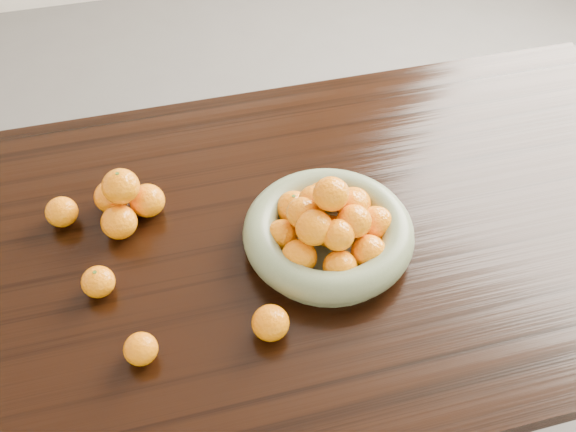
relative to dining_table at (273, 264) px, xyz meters
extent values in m
plane|color=#53514F|center=(0.00, 0.00, -0.66)|extent=(5.00, 5.00, 0.00)
cube|color=black|center=(0.00, 0.00, 0.07)|extent=(2.00, 1.00, 0.04)
cube|color=black|center=(0.93, 0.43, -0.31)|extent=(0.08, 0.08, 0.71)
cylinder|color=#737E5C|center=(0.11, -0.05, 0.10)|extent=(0.31, 0.31, 0.02)
torus|color=#737E5C|center=(0.11, -0.05, 0.13)|extent=(0.34, 0.34, 0.07)
ellipsoid|color=orange|center=(0.20, -0.06, 0.14)|extent=(0.07, 0.07, 0.07)
ellipsoid|color=orange|center=(0.18, 0.01, 0.14)|extent=(0.07, 0.07, 0.07)
ellipsoid|color=orange|center=(0.12, 0.05, 0.13)|extent=(0.06, 0.06, 0.06)
ellipsoid|color=orange|center=(0.05, 0.03, 0.14)|extent=(0.07, 0.07, 0.07)
ellipsoid|color=orange|center=(0.01, -0.04, 0.14)|extent=(0.06, 0.06, 0.06)
ellipsoid|color=orange|center=(0.03, -0.10, 0.14)|extent=(0.07, 0.07, 0.07)
ellipsoid|color=orange|center=(0.10, -0.14, 0.14)|extent=(0.07, 0.07, 0.06)
ellipsoid|color=orange|center=(0.16, -0.12, 0.14)|extent=(0.07, 0.07, 0.07)
ellipsoid|color=orange|center=(0.11, -0.05, 0.14)|extent=(0.07, 0.07, 0.06)
ellipsoid|color=orange|center=(0.15, -0.04, 0.19)|extent=(0.07, 0.07, 0.06)
ellipsoid|color=orange|center=(0.13, 0.00, 0.19)|extent=(0.07, 0.07, 0.06)
ellipsoid|color=orange|center=(0.09, -0.01, 0.18)|extent=(0.06, 0.06, 0.06)
ellipsoid|color=orange|center=(0.06, -0.03, 0.18)|extent=(0.07, 0.07, 0.06)
ellipsoid|color=orange|center=(0.06, -0.08, 0.19)|extent=(0.07, 0.07, 0.07)
ellipsoid|color=orange|center=(0.10, -0.10, 0.18)|extent=(0.06, 0.06, 0.06)
ellipsoid|color=orange|center=(0.14, -0.08, 0.19)|extent=(0.07, 0.07, 0.06)
ellipsoid|color=orange|center=(0.11, -0.04, 0.23)|extent=(0.07, 0.07, 0.07)
ellipsoid|color=orange|center=(-0.30, 0.09, 0.12)|extent=(0.07, 0.07, 0.07)
ellipsoid|color=orange|center=(-0.24, 0.14, 0.12)|extent=(0.07, 0.07, 0.07)
ellipsoid|color=orange|center=(-0.31, 0.17, 0.12)|extent=(0.07, 0.07, 0.07)
ellipsoid|color=orange|center=(-0.28, 0.13, 0.18)|extent=(0.08, 0.08, 0.07)
ellipsoid|color=orange|center=(-0.35, -0.05, 0.12)|extent=(0.06, 0.06, 0.06)
ellipsoid|color=orange|center=(-0.29, -0.22, 0.12)|extent=(0.06, 0.06, 0.06)
ellipsoid|color=orange|center=(-0.06, -0.22, 0.12)|extent=(0.07, 0.07, 0.06)
ellipsoid|color=orange|center=(-0.41, 0.15, 0.12)|extent=(0.07, 0.07, 0.06)
camera|label=1|loc=(-0.18, -0.85, 1.10)|focal=40.00mm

